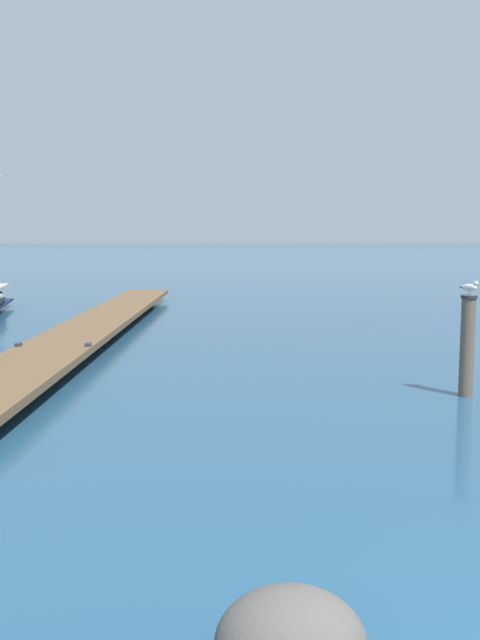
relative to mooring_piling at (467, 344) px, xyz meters
The scene contains 3 objects.
floating_dock 11.40m from the mooring_piling, 133.99° to the left, with size 3.56×23.22×0.53m.
mooring_piling is the anchor object (origin of this frame).
perched_seagull 1.06m from the mooring_piling, 142.12° to the left, with size 0.33×0.28×0.27m.
Camera 1 is at (-3.41, -3.74, 3.03)m, focal length 39.28 mm.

